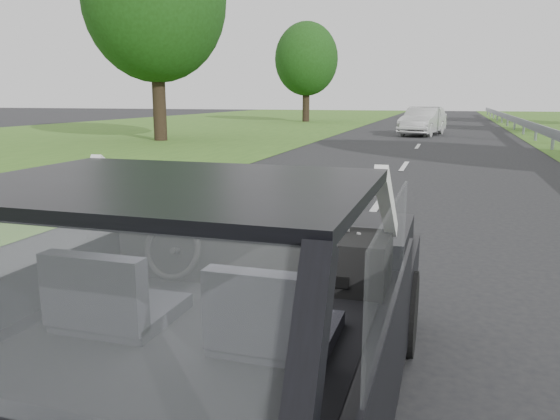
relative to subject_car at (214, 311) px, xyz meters
The scene contains 9 objects.
subject_car is the anchor object (origin of this frame).
dashboard 0.64m from the subject_car, 90.00° to the left, with size 1.58×0.45×0.30m, color black.
driver_seat 0.52m from the subject_car, 144.06° to the right, with size 0.50×0.72×0.42m, color black.
passenger_seat 0.52m from the subject_car, 35.94° to the right, with size 0.50×0.72×0.42m, color black.
steering_wheel 0.55m from the subject_car, 140.48° to the left, with size 0.36×0.36×0.04m, color black.
cat 0.75m from the subject_car, 78.87° to the left, with size 0.52×0.16×0.23m, color gray.
other_car 24.18m from the subject_car, 90.38° to the left, with size 1.57×3.98×1.31m, color silver.
tree_5 20.75m from the subject_car, 120.08° to the left, with size 5.63×5.63×8.52m, color #15360D, non-canonical shape.
tree_6 37.15m from the subject_car, 103.81° to the left, with size 4.42×4.42×6.70m, color #15360D, non-canonical shape.
Camera 1 is at (1.08, -2.35, 1.78)m, focal length 35.00 mm.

